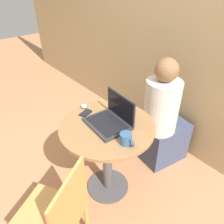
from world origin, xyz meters
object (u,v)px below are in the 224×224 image
at_px(cell_phone, 86,113).
at_px(person_seated, 163,123).
at_px(laptop, 111,119).
at_px(chair_empty, 56,219).

distance_m(cell_phone, person_seated, 0.79).
height_order(laptop, person_seated, person_seated).
distance_m(laptop, cell_phone, 0.25).
distance_m(cell_phone, chair_empty, 0.81).
bearing_deg(laptop, chair_empty, -68.81).
bearing_deg(laptop, person_seated, 84.85).
bearing_deg(person_seated, cell_phone, -113.03).
bearing_deg(chair_empty, cell_phone, 130.56).
relative_size(chair_empty, person_seated, 0.74).
height_order(cell_phone, chair_empty, chair_empty).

